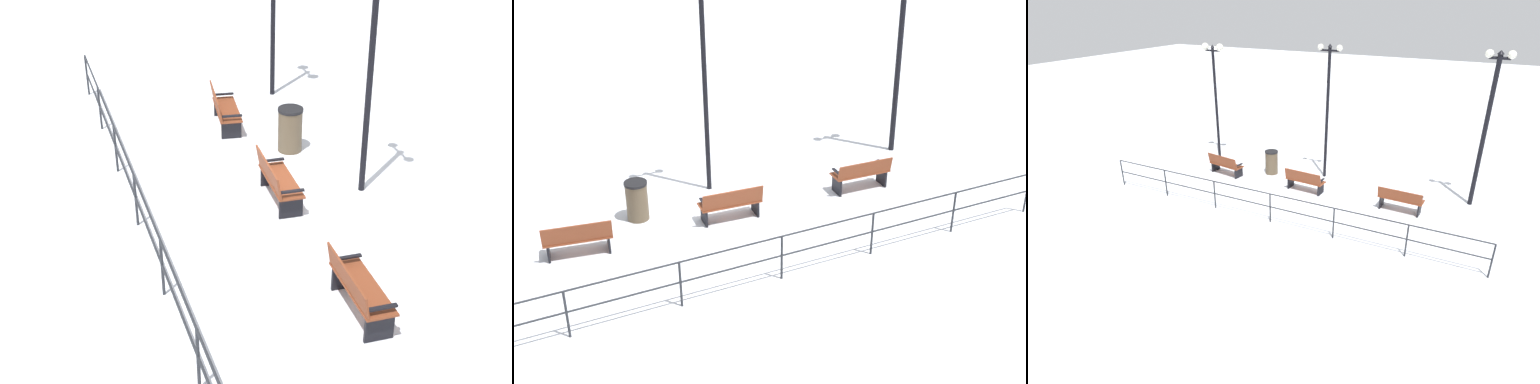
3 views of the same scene
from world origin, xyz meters
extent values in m
plane|color=white|center=(0.00, 0.00, 0.00)|extent=(80.00, 80.00, 0.00)
cube|color=brown|center=(-0.12, -3.62, 0.47)|extent=(0.58, 1.54, 0.04)
cube|color=brown|center=(-0.38, -3.61, 0.69)|extent=(0.17, 1.52, 0.39)
cube|color=black|center=(-0.15, -4.28, 0.24)|extent=(0.46, 0.07, 0.47)
cube|color=black|center=(-0.09, -2.96, 0.24)|extent=(0.46, 0.07, 0.47)
cube|color=black|center=(-0.13, -4.28, 0.59)|extent=(0.46, 0.09, 0.04)
cube|color=black|center=(-0.07, -2.96, 0.59)|extent=(0.46, 0.09, 0.04)
cube|color=brown|center=(-0.10, 0.00, 0.43)|extent=(0.60, 1.52, 0.04)
cube|color=brown|center=(-0.35, 0.02, 0.67)|extent=(0.21, 1.50, 0.44)
cube|color=black|center=(-0.14, -0.65, 0.22)|extent=(0.46, 0.08, 0.43)
cube|color=black|center=(-0.06, 0.65, 0.22)|extent=(0.46, 0.08, 0.43)
cube|color=black|center=(-0.12, -0.65, 0.55)|extent=(0.46, 0.10, 0.04)
cube|color=black|center=(-0.04, 0.64, 0.55)|extent=(0.46, 0.10, 0.04)
cube|color=brown|center=(-0.10, 3.62, 0.42)|extent=(0.72, 1.56, 0.04)
cube|color=brown|center=(-0.35, 3.66, 0.66)|extent=(0.33, 1.50, 0.44)
cube|color=black|center=(-0.19, 2.98, 0.21)|extent=(0.45, 0.12, 0.42)
cube|color=black|center=(0.00, 4.26, 0.21)|extent=(0.45, 0.12, 0.42)
cube|color=black|center=(-0.17, 2.97, 0.54)|extent=(0.46, 0.14, 0.04)
cube|color=black|center=(0.02, 4.26, 0.54)|extent=(0.46, 0.14, 0.04)
cylinder|color=black|center=(1.56, -0.11, 2.56)|extent=(0.12, 0.12, 5.11)
cylinder|color=black|center=(1.56, 5.16, 2.42)|extent=(0.12, 0.12, 4.83)
cylinder|color=#26282D|center=(-2.89, -4.41, 0.52)|extent=(0.05, 0.05, 1.03)
cylinder|color=#26282D|center=(-2.89, -2.21, 0.52)|extent=(0.05, 0.05, 1.03)
cylinder|color=#26282D|center=(-2.89, 0.00, 0.52)|extent=(0.05, 0.05, 1.03)
cylinder|color=#26282D|center=(-2.89, 2.21, 0.52)|extent=(0.05, 0.05, 1.03)
cylinder|color=#26282D|center=(-2.89, 4.41, 0.52)|extent=(0.05, 0.05, 1.03)
cylinder|color=#26282D|center=(-2.89, 6.62, 0.52)|extent=(0.05, 0.05, 1.03)
cylinder|color=#26282D|center=(-2.89, 0.00, 1.03)|extent=(0.04, 13.24, 0.04)
cylinder|color=#26282D|center=(-2.89, 0.00, 0.57)|extent=(0.04, 13.24, 0.04)
cylinder|color=brown|center=(0.84, 2.00, 0.46)|extent=(0.52, 0.52, 0.93)
cylinder|color=black|center=(0.84, 2.00, 0.96)|extent=(0.55, 0.55, 0.06)
camera|label=1|loc=(-4.58, -11.83, 7.38)|focal=53.00mm
camera|label=2|loc=(-14.11, 5.62, 8.74)|focal=50.66mm
camera|label=3|loc=(-13.52, -5.97, 6.81)|focal=29.46mm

